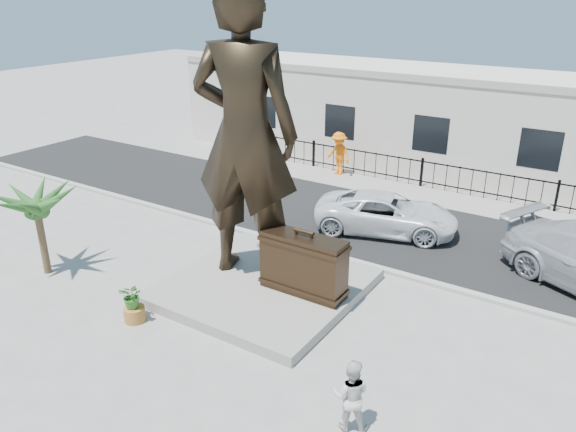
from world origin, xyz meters
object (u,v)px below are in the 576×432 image
suitcase (303,264)px  tourist (351,395)px  statue (245,135)px  car_white (386,213)px

suitcase → tourist: 4.98m
statue → car_white: size_ratio=1.66×
statue → suitcase: size_ratio=3.45×
statue → tourist: statue is taller
statue → suitcase: statue is taller
tourist → car_white: size_ratio=0.32×
suitcase → tourist: bearing=-47.8°
tourist → car_white: (-3.37, 9.41, -0.09)m
suitcase → tourist: size_ratio=1.52×
suitcase → car_white: suitcase is taller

